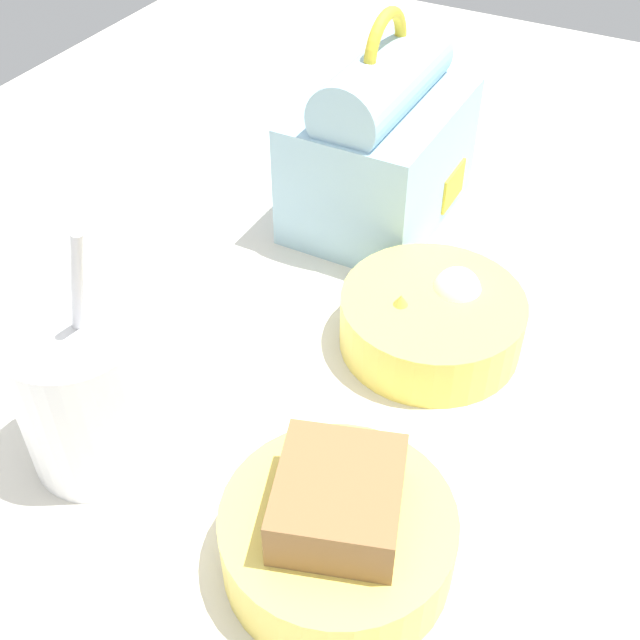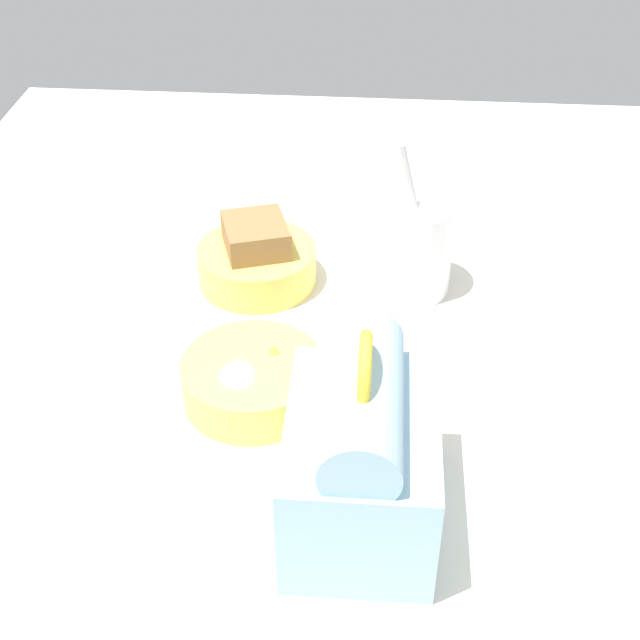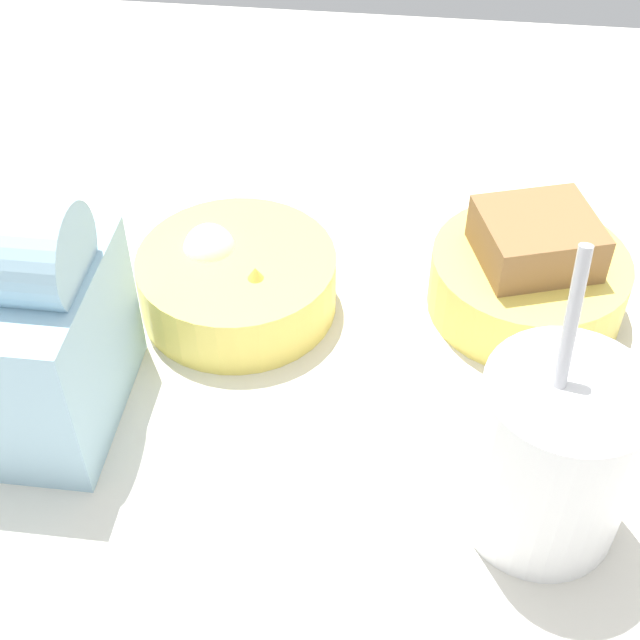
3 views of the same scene
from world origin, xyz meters
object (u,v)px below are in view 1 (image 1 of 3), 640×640
(lunch_bag, at_px, (380,144))
(bento_bowl_sandwich, at_px, (338,532))
(bento_bowl_snacks, at_px, (431,319))
(soup_cup, at_px, (86,392))

(lunch_bag, distance_m, bento_bowl_sandwich, 0.37)
(bento_bowl_snacks, bearing_deg, bento_bowl_sandwich, -173.35)
(soup_cup, bearing_deg, lunch_bag, -7.49)
(bento_bowl_sandwich, bearing_deg, soup_cup, 90.04)
(lunch_bag, height_order, bento_bowl_sandwich, lunch_bag)
(bento_bowl_sandwich, bearing_deg, lunch_bag, 21.19)
(lunch_bag, relative_size, bento_bowl_sandwich, 1.40)
(soup_cup, xyz_separation_m, bento_bowl_snacks, (0.20, -0.15, -0.03))
(bento_bowl_snacks, bearing_deg, soup_cup, 142.57)
(bento_bowl_snacks, bearing_deg, lunch_bag, 37.77)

